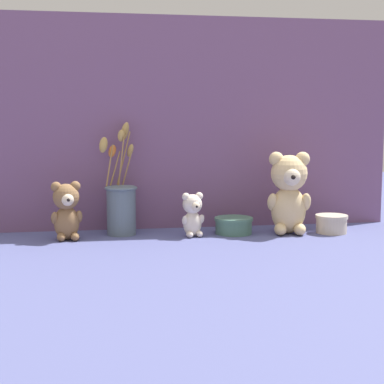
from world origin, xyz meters
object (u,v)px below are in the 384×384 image
(teddy_bear_small, at_px, (193,214))
(flower_vase, at_px, (121,203))
(teddy_bear_large, at_px, (289,191))
(teddy_bear_medium, at_px, (66,210))
(decorative_tin_short, at_px, (331,224))
(decorative_tin_tall, at_px, (234,225))

(teddy_bear_small, distance_m, flower_vase, 0.22)
(teddy_bear_large, xyz_separation_m, teddy_bear_medium, (-0.66, 0.01, -0.04))
(teddy_bear_medium, bearing_deg, decorative_tin_short, -0.98)
(teddy_bear_large, relative_size, decorative_tin_short, 2.54)
(flower_vase, distance_m, decorative_tin_short, 0.64)
(decorative_tin_tall, distance_m, decorative_tin_short, 0.30)
(teddy_bear_large, relative_size, teddy_bear_small, 1.90)
(teddy_bear_medium, height_order, flower_vase, flower_vase)
(decorative_tin_tall, bearing_deg, teddy_bear_medium, -177.92)
(teddy_bear_medium, height_order, decorative_tin_short, teddy_bear_medium)
(teddy_bear_small, relative_size, flower_vase, 0.39)
(teddy_bear_large, xyz_separation_m, teddy_bear_small, (-0.29, -0.00, -0.06))
(teddy_bear_small, distance_m, decorative_tin_tall, 0.14)
(teddy_bear_small, bearing_deg, decorative_tin_tall, 10.69)
(teddy_bear_medium, xyz_separation_m, decorative_tin_short, (0.79, -0.01, -0.06))
(decorative_tin_tall, height_order, decorative_tin_short, decorative_tin_short)
(decorative_tin_tall, bearing_deg, flower_vase, 172.77)
(decorative_tin_tall, bearing_deg, teddy_bear_large, -8.13)
(teddy_bear_small, relative_size, decorative_tin_tall, 1.12)
(flower_vase, bearing_deg, teddy_bear_small, -17.93)
(teddy_bear_large, xyz_separation_m, decorative_tin_tall, (-0.16, 0.02, -0.10))
(flower_vase, height_order, decorative_tin_tall, flower_vase)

